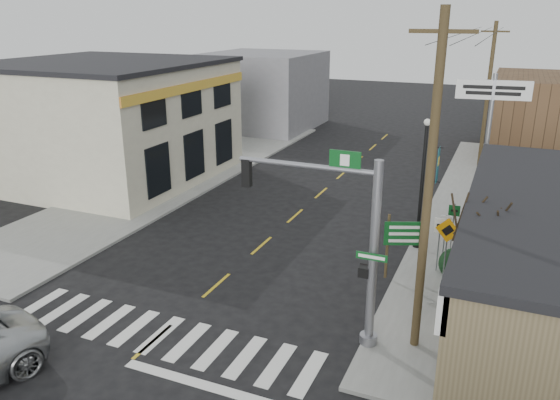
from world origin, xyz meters
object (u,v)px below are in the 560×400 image
at_px(bare_tree, 481,209).
at_px(utility_pole_far, 487,98).
at_px(dance_center_sign, 491,112).
at_px(lamp_post, 424,175).
at_px(fire_hydrant, 465,271).
at_px(guide_sign, 404,240).
at_px(utility_pole_near, 429,188).
at_px(traffic_signal_pole, 351,232).

relative_size(bare_tree, utility_pole_far, 0.57).
bearing_deg(dance_center_sign, lamp_post, -121.01).
bearing_deg(utility_pole_far, bare_tree, -83.01).
bearing_deg(bare_tree, fire_hydrant, 95.82).
relative_size(guide_sign, lamp_post, 0.46).
bearing_deg(utility_pole_near, bare_tree, 41.99).
bearing_deg(traffic_signal_pole, guide_sign, 79.84).
bearing_deg(utility_pole_near, guide_sign, 103.46).
distance_m(fire_hydrant, utility_pole_near, 6.78).
bearing_deg(lamp_post, dance_center_sign, 63.73).
distance_m(traffic_signal_pole, lamp_post, 7.95).
height_order(fire_hydrant, dance_center_sign, dance_center_sign).
xyz_separation_m(traffic_signal_pole, dance_center_sign, (2.96, 12.53, 1.69)).
relative_size(traffic_signal_pole, lamp_post, 1.07).
height_order(fire_hydrant, utility_pole_near, utility_pole_near).
relative_size(fire_hydrant, utility_pole_far, 0.08).
bearing_deg(fire_hydrant, lamp_post, 130.53).
bearing_deg(bare_tree, traffic_signal_pole, -150.75).
height_order(traffic_signal_pole, utility_pole_far, utility_pole_far).
height_order(lamp_post, dance_center_sign, dance_center_sign).
distance_m(guide_sign, lamp_post, 3.76).
distance_m(traffic_signal_pole, utility_pole_far, 21.19).
bearing_deg(lamp_post, fire_hydrant, -51.43).
bearing_deg(traffic_signal_pole, utility_pole_near, 14.19).
bearing_deg(guide_sign, traffic_signal_pole, -122.08).
distance_m(fire_hydrant, dance_center_sign, 8.62).
xyz_separation_m(guide_sign, utility_pole_near, (1.20, -3.97, 3.31)).
height_order(guide_sign, bare_tree, bare_tree).
height_order(dance_center_sign, bare_tree, dance_center_sign).
relative_size(traffic_signal_pole, dance_center_sign, 0.85).
relative_size(traffic_signal_pole, guide_sign, 2.31).
relative_size(utility_pole_near, utility_pole_far, 1.07).
bearing_deg(dance_center_sign, bare_tree, -94.53).
bearing_deg(fire_hydrant, bare_tree, -84.18).
height_order(dance_center_sign, utility_pole_near, utility_pole_near).
bearing_deg(bare_tree, utility_pole_far, 92.93).
bearing_deg(lamp_post, utility_pole_near, -83.20).
height_order(dance_center_sign, utility_pole_far, utility_pole_far).
bearing_deg(bare_tree, dance_center_sign, 92.17).
relative_size(guide_sign, utility_pole_near, 0.26).
height_order(lamp_post, utility_pole_far, utility_pole_far).
xyz_separation_m(guide_sign, bare_tree, (2.56, -2.59, 2.42)).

